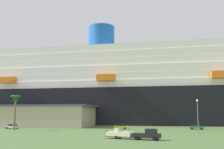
# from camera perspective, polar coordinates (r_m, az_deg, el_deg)

# --- Properties ---
(ground_plane) EXTENTS (600.00, 600.00, 0.00)m
(ground_plane) POSITION_cam_1_polar(r_m,az_deg,el_deg) (105.42, 5.96, -10.95)
(ground_plane) COLOR #4C6B38
(cruise_ship) EXTENTS (243.34, 44.44, 57.04)m
(cruise_ship) POSITION_cam_1_polar(r_m,az_deg,el_deg) (132.16, 11.19, -3.71)
(cruise_ship) COLOR black
(cruise_ship) RESTS_ON ground_plane
(terminal_building) EXTENTS (67.75, 23.31, 8.44)m
(terminal_building) POSITION_cam_1_polar(r_m,az_deg,el_deg) (118.38, -20.21, -8.13)
(terminal_building) COLOR #B7A88C
(terminal_building) RESTS_ON ground_plane
(pickup_truck) EXTENTS (5.90, 3.22, 2.20)m
(pickup_truck) POSITION_cam_1_polar(r_m,az_deg,el_deg) (55.73, 7.51, -12.46)
(pickup_truck) COLOR black
(pickup_truck) RESTS_ON ground_plane
(small_boat_on_trailer) EXTENTS (7.54, 3.19, 2.15)m
(small_boat_on_trailer) POSITION_cam_1_polar(r_m,az_deg,el_deg) (57.68, 2.16, -12.45)
(small_boat_on_trailer) COLOR #595960
(small_boat_on_trailer) RESTS_ON ground_plane
(palm_tree) EXTENTS (3.12, 3.14, 11.12)m
(palm_tree) POSITION_cam_1_polar(r_m,az_deg,el_deg) (92.00, -19.68, -5.53)
(palm_tree) COLOR brown
(palm_tree) RESTS_ON ground_plane
(street_lamp) EXTENTS (0.56, 0.56, 8.96)m
(street_lamp) POSITION_cam_1_polar(r_m,az_deg,el_deg) (76.85, 17.61, -7.42)
(street_lamp) COLOR slate
(street_lamp) RESTS_ON ground_plane
(parked_car_yellow_taxi) EXTENTS (4.46, 2.50, 1.58)m
(parked_car_yellow_taxi) POSITION_cam_1_polar(r_m,az_deg,el_deg) (90.95, 1.80, -10.93)
(parked_car_yellow_taxi) COLOR yellow
(parked_car_yellow_taxi) RESTS_ON ground_plane
(parked_car_white_van) EXTENTS (4.99, 2.53, 1.58)m
(parked_car_white_van) POSITION_cam_1_polar(r_m,az_deg,el_deg) (105.29, -12.25, -10.37)
(parked_car_white_van) COLOR white
(parked_car_white_van) RESTS_ON ground_plane
(parked_car_silver_sedan) EXTENTS (4.34, 2.18, 1.58)m
(parked_car_silver_sedan) POSITION_cam_1_polar(r_m,az_deg,el_deg) (98.78, -20.30, -10.22)
(parked_car_silver_sedan) COLOR silver
(parked_car_silver_sedan) RESTS_ON ground_plane
(parked_car_green_wagon) EXTENTS (4.54, 2.34, 1.58)m
(parked_car_green_wagon) POSITION_cam_1_polar(r_m,az_deg,el_deg) (93.07, 17.36, -10.51)
(parked_car_green_wagon) COLOR #2D723F
(parked_car_green_wagon) RESTS_ON ground_plane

